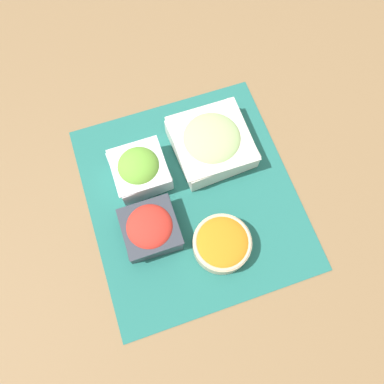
% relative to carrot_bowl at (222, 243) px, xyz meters
% --- Properties ---
extents(ground_plane, '(3.00, 3.00, 0.00)m').
position_rel_carrot_bowl_xyz_m(ground_plane, '(-0.13, -0.02, -0.03)').
color(ground_plane, olive).
extents(placemat, '(0.51, 0.47, 0.00)m').
position_rel_carrot_bowl_xyz_m(placemat, '(-0.13, -0.02, -0.03)').
color(placemat, '#236B60').
rests_on(placemat, ground_plane).
extents(carrot_bowl, '(0.13, 0.13, 0.05)m').
position_rel_carrot_bowl_xyz_m(carrot_bowl, '(0.00, 0.00, 0.00)').
color(carrot_bowl, beige).
rests_on(carrot_bowl, placemat).
extents(cucumber_bowl, '(0.18, 0.18, 0.07)m').
position_rel_carrot_bowl_xyz_m(cucumber_bowl, '(-0.23, 0.06, 0.01)').
color(cucumber_bowl, silver).
rests_on(cucumber_bowl, placemat).
extents(lettuce_bowl, '(0.12, 0.12, 0.08)m').
position_rel_carrot_bowl_xyz_m(lettuce_bowl, '(-0.22, -0.12, 0.01)').
color(lettuce_bowl, white).
rests_on(lettuce_bowl, placemat).
extents(tomato_bowl, '(0.12, 0.12, 0.06)m').
position_rel_carrot_bowl_xyz_m(tomato_bowl, '(-0.08, -0.14, 0.00)').
color(tomato_bowl, '#333842').
rests_on(tomato_bowl, placemat).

